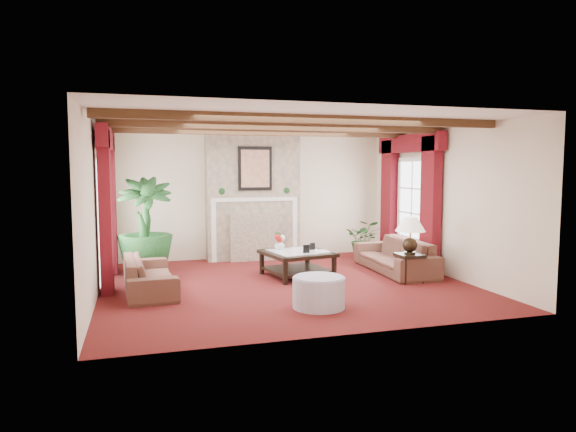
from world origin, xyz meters
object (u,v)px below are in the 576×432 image
object	(u,v)px
sofa_right	(395,250)
coffee_table	(297,264)
ottoman	(319,293)
side_table	(409,268)
potted_palm	(145,246)
sofa_left	(149,269)

from	to	relation	value
sofa_right	coffee_table	size ratio (longest dim) A/B	1.93
ottoman	coffee_table	bearing A→B (deg)	81.07
sofa_right	side_table	size ratio (longest dim) A/B	4.35
potted_palm	sofa_right	bearing A→B (deg)	-14.53
potted_palm	ottoman	size ratio (longest dim) A/B	2.43
potted_palm	side_table	distance (m)	4.82
sofa_right	ottoman	xyz separation A→B (m)	(-2.23, -1.97, -0.20)
sofa_left	coffee_table	world-z (taller)	sofa_left
sofa_left	sofa_right	xyz separation A→B (m)	(4.50, 0.32, 0.05)
sofa_right	coffee_table	world-z (taller)	sofa_right
sofa_left	potted_palm	size ratio (longest dim) A/B	1.06
potted_palm	side_table	world-z (taller)	potted_palm
coffee_table	side_table	bearing A→B (deg)	-40.52
ottoman	side_table	bearing A→B (deg)	28.13
sofa_left	ottoman	xyz separation A→B (m)	(2.27, -1.65, -0.15)
sofa_left	ottoman	world-z (taller)	sofa_left
potted_palm	side_table	bearing A→B (deg)	-25.19
sofa_left	side_table	distance (m)	4.36
ottoman	sofa_left	bearing A→B (deg)	143.98
potted_palm	coffee_table	distance (m)	2.86
potted_palm	side_table	size ratio (longest dim) A/B	3.65
sofa_right	coffee_table	distance (m)	1.92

